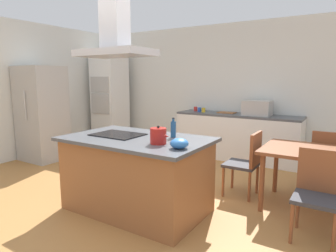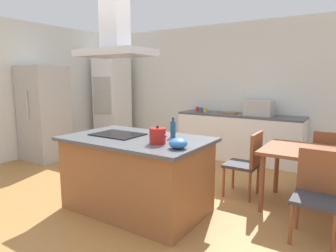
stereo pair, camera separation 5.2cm
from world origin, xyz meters
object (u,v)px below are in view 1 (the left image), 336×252
(coffee_mug_yellow, at_px, (204,110))
(cutting_board, at_px, (227,113))
(olive_oil_bottle, at_px, (173,129))
(range_hood, at_px, (115,34))
(tea_kettle, at_px, (158,136))
(coffee_mug_blue, at_px, (199,110))
(refrigerator, at_px, (42,114))
(chair_facing_island, at_px, (318,189))
(coffee_mug_red, at_px, (196,109))
(mixing_bowl, at_px, (179,143))
(wall_oven_stack, at_px, (110,99))
(chair_at_left_end, at_px, (247,160))
(dining_table, at_px, (325,158))
(cooktop, at_px, (118,135))
(countertop_microwave, at_px, (257,108))
(chair_facing_back_wall, at_px, (328,158))

(coffee_mug_yellow, xyz_separation_m, cutting_board, (0.46, 0.11, -0.04))
(olive_oil_bottle, xyz_separation_m, range_hood, (-0.65, -0.25, 1.10))
(cutting_board, bearing_deg, tea_kettle, -82.44)
(coffee_mug_blue, distance_m, refrigerator, 3.15)
(chair_facing_island, bearing_deg, coffee_mug_red, 136.58)
(mixing_bowl, relative_size, refrigerator, 0.10)
(refrigerator, bearing_deg, range_hood, -17.06)
(wall_oven_stack, distance_m, chair_at_left_end, 4.23)
(coffee_mug_blue, xyz_separation_m, refrigerator, (-2.41, -2.02, -0.03))
(tea_kettle, height_order, dining_table, tea_kettle)
(olive_oil_bottle, relative_size, chair_facing_island, 0.26)
(cooktop, bearing_deg, refrigerator, 162.94)
(coffee_mug_blue, bearing_deg, chair_facing_island, -43.84)
(cooktop, relative_size, olive_oil_bottle, 2.55)
(range_hood, bearing_deg, wall_oven_stack, 134.61)
(olive_oil_bottle, bearing_deg, mixing_bowl, -52.77)
(range_hood, bearing_deg, tea_kettle, -10.99)
(olive_oil_bottle, distance_m, coffee_mug_blue, 2.76)
(coffee_mug_yellow, height_order, cutting_board, coffee_mug_yellow)
(chair_facing_island, relative_size, range_hood, 0.99)
(coffee_mug_blue, bearing_deg, refrigerator, -140.02)
(wall_oven_stack, relative_size, dining_table, 1.57)
(cooktop, bearing_deg, chair_facing_island, 11.69)
(olive_oil_bottle, height_order, mixing_bowl, olive_oil_bottle)
(coffee_mug_red, height_order, coffee_mug_blue, same)
(coffee_mug_red, distance_m, range_hood, 3.19)
(countertop_microwave, relative_size, chair_facing_back_wall, 0.56)
(mixing_bowl, height_order, chair_facing_island, mixing_bowl)
(countertop_microwave, xyz_separation_m, chair_facing_back_wall, (1.30, -1.09, -0.53))
(cutting_board, distance_m, wall_oven_stack, 2.92)
(olive_oil_bottle, height_order, dining_table, olive_oil_bottle)
(coffee_mug_red, height_order, wall_oven_stack, wall_oven_stack)
(tea_kettle, height_order, chair_facing_island, tea_kettle)
(countertop_microwave, bearing_deg, coffee_mug_yellow, -176.81)
(refrigerator, height_order, chair_facing_island, refrigerator)
(countertop_microwave, distance_m, cutting_board, 0.64)
(refrigerator, bearing_deg, mixing_bowl, -15.62)
(coffee_mug_red, distance_m, coffee_mug_blue, 0.17)
(cutting_board, relative_size, chair_at_left_end, 0.38)
(cutting_board, xyz_separation_m, chair_facing_back_wall, (1.92, -1.14, -0.40))
(coffee_mug_red, bearing_deg, chair_facing_island, -43.42)
(olive_oil_bottle, relative_size, dining_table, 0.17)
(countertop_microwave, relative_size, cutting_board, 1.47)
(olive_oil_bottle, distance_m, coffee_mug_yellow, 2.70)
(chair_at_left_end, relative_size, chair_facing_back_wall, 1.00)
(cutting_board, distance_m, chair_facing_back_wall, 2.27)
(coffee_mug_yellow, distance_m, refrigerator, 3.21)
(countertop_microwave, relative_size, range_hood, 0.56)
(coffee_mug_red, bearing_deg, cutting_board, -1.10)
(coffee_mug_yellow, xyz_separation_m, wall_oven_stack, (-2.44, -0.17, 0.16))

